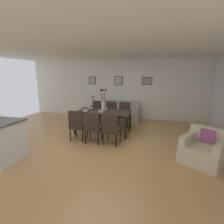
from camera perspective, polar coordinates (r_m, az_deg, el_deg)
ground_plane at (r=4.68m, az=-5.03°, el=-11.31°), size 9.00×9.00×0.00m
back_wall_panel at (r=7.43m, az=3.62°, el=8.00°), size 9.00×0.10×2.60m
ceiling_panel at (r=4.71m, az=-3.87°, el=21.70°), size 9.00×7.20×0.08m
dining_table at (r=5.41m, az=-3.12°, el=-0.52°), size 1.80×0.94×0.74m
dining_chair_near_left at (r=4.89m, az=-11.95°, el=-4.08°), size 0.46×0.46×0.92m
dining_chair_near_right at (r=6.44m, az=-5.12°, el=0.16°), size 0.44×0.44×0.92m
dining_chair_far_left at (r=4.65m, az=-6.74°, el=-4.77°), size 0.46×0.46×0.92m
dining_chair_far_right at (r=6.27m, az=-0.52°, el=-0.13°), size 0.46×0.46×0.92m
dining_chair_mid_left at (r=4.48m, az=-0.37°, el=-5.33°), size 0.47×0.47×0.92m
dining_chair_mid_right at (r=6.14m, az=4.25°, el=-0.43°), size 0.45×0.45×0.92m
centerpiece_vase at (r=5.35m, az=-3.15°, el=3.23°), size 0.21×0.23×0.73m
placemat_near_left at (r=5.40m, az=-9.29°, el=0.15°), size 0.32×0.32×0.01m
bowl_near_left at (r=5.39m, az=-9.30°, el=0.54°), size 0.17×0.17×0.07m
placemat_near_right at (r=5.78m, az=-7.54°, el=1.02°), size 0.32×0.32×0.01m
bowl_near_right at (r=5.77m, az=-7.55°, el=1.39°), size 0.17×0.17×0.07m
placemat_far_left at (r=5.20m, az=-3.87°, el=-0.19°), size 0.32×0.32×0.01m
bowl_far_left at (r=5.19m, az=-3.88°, el=0.21°), size 0.17×0.17×0.07m
placemat_far_right at (r=5.59m, az=-2.44°, el=0.74°), size 0.32×0.32×0.01m
bowl_far_right at (r=5.59m, az=-2.44°, el=1.11°), size 0.17×0.17×0.07m
sofa at (r=7.05m, az=2.53°, el=-0.62°), size 1.71×0.84×0.80m
side_table at (r=7.42m, az=-6.65°, el=-0.20°), size 0.36×0.36×0.52m
table_lamp at (r=7.31m, az=-6.77°, el=4.65°), size 0.22×0.22×0.51m
armchair at (r=4.23m, az=29.34°, el=-11.42°), size 1.10×1.10×0.75m
framed_picture_left at (r=7.76m, az=-6.91°, el=10.90°), size 0.32×0.03×0.35m
framed_picture_center at (r=7.38m, az=2.27°, el=10.90°), size 0.36×0.03×0.39m
framed_picture_right at (r=7.19m, az=12.16°, el=10.59°), size 0.42×0.03×0.32m
potted_plant at (r=6.79m, az=-10.02°, el=-0.53°), size 0.36×0.36×0.67m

